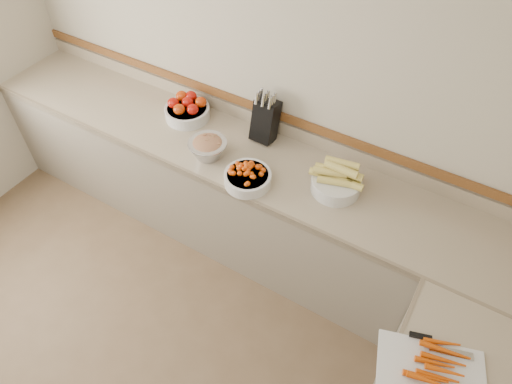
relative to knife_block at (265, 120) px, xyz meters
The scene contains 8 objects.
back_wall 0.28m from the knife_block, 132.30° to the left, with size 4.00×4.00×0.00m, color #B1A892.
counter_back 0.64m from the knife_block, 112.16° to the right, with size 4.00×0.65×1.08m.
knife_block is the anchor object (origin of this frame).
tomato_bowl 0.60m from the knife_block, behind, with size 0.32×0.32×0.16m.
cherry_tomato_bowl 0.46m from the knife_block, 73.62° to the right, with size 0.29×0.29×0.16m.
corn_bowl 0.65m from the knife_block, 18.30° to the right, with size 0.34×0.30×0.22m.
rhubarb_bowl 0.42m from the knife_block, 121.93° to the right, with size 0.26×0.26×0.14m.
cutting_board 1.79m from the knife_block, 35.40° to the right, with size 0.56×0.49×0.07m.
Camera 1 is at (1.27, -0.18, 2.94)m, focal length 32.00 mm.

